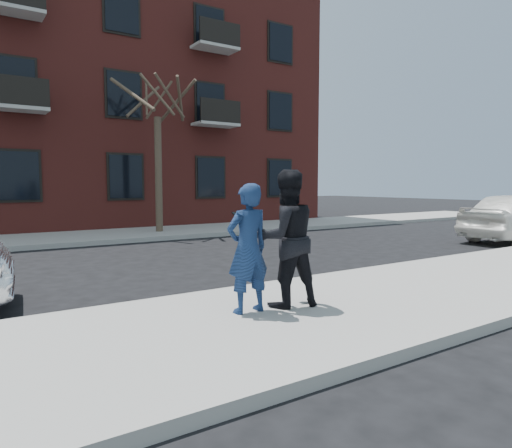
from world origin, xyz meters
TOP-DOWN VIEW (x-y plane):
  - ground at (0.00, 0.00)m, footprint 100.00×100.00m
  - near_sidewalk at (0.00, -0.25)m, footprint 50.00×3.50m
  - near_curb at (0.00, 1.55)m, footprint 50.00×0.10m
  - far_sidewalk at (0.00, 11.25)m, footprint 50.00×3.50m
  - far_curb at (0.00, 9.45)m, footprint 50.00×0.10m
  - apartment_building at (2.00, 18.00)m, footprint 24.30×10.30m
  - street_tree at (4.50, 11.00)m, footprint 3.60×3.60m
  - man_hoodie at (1.50, 0.12)m, footprint 0.66×0.50m
  - man_peacoat at (2.14, 0.10)m, footprint 1.09×0.92m

SIDE VIEW (x-z plane):
  - ground at x=0.00m, z-range 0.00..0.00m
  - near_sidewalk at x=0.00m, z-range 0.00..0.15m
  - near_curb at x=0.00m, z-range 0.00..0.15m
  - far_sidewalk at x=0.00m, z-range 0.00..0.15m
  - far_curb at x=0.00m, z-range 0.00..0.15m
  - man_hoodie at x=1.50m, z-range 0.15..1.92m
  - man_peacoat at x=2.14m, z-range 0.15..2.12m
  - street_tree at x=4.50m, z-range 2.12..8.92m
  - apartment_building at x=2.00m, z-range 0.01..12.31m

